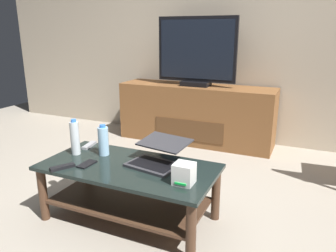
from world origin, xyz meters
The scene contains 12 objects.
ground_plane centered at (0.00, 0.00, 0.00)m, with size 7.68×7.68×0.00m, color #9E9384.
back_wall centered at (0.00, 2.11, 1.40)m, with size 6.40×0.12×2.80m, color #B2A38C.
coffee_table centered at (-0.11, 0.01, 0.28)m, with size 1.18×0.59×0.40m.
media_cabinet centered at (-0.26, 1.79, 0.33)m, with size 1.79×0.46×0.67m.
television centered at (-0.26, 1.76, 1.03)m, with size 0.90×0.20×0.75m.
laptop centered at (0.06, 0.12, 0.46)m, with size 0.39×0.42×0.15m.
router_box centered at (0.33, -0.08, 0.46)m, with size 0.12×0.12×0.13m.
water_bottle_near centered at (-0.37, 0.11, 0.51)m, with size 0.08×0.08×0.23m.
water_bottle_far centered at (-0.57, 0.04, 0.53)m, with size 0.07×0.07×0.26m.
cell_phone centered at (-0.37, -0.09, 0.41)m, with size 0.07×0.14×0.01m, color black.
tv_remote centered at (-0.48, -0.21, 0.41)m, with size 0.04×0.16×0.02m, color black.
soundbar_remote centered at (-0.58, 0.21, 0.41)m, with size 0.04×0.16×0.02m, color #99999E.
Camera 1 is at (0.96, -1.73, 1.27)m, focal length 34.97 mm.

